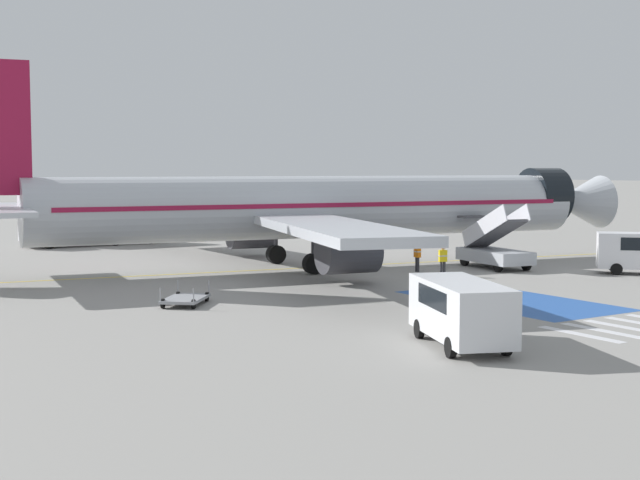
{
  "coord_description": "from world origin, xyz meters",
  "views": [
    {
      "loc": [
        -26.76,
        -42.4,
        5.71
      ],
      "look_at": [
        -1.14,
        -2.52,
        1.84
      ],
      "focal_mm": 50.0,
      "sensor_mm": 36.0,
      "label": 1
    }
  ],
  "objects_px": {
    "service_van_1": "(461,308)",
    "ground_crew_1": "(417,255)",
    "airliner": "(307,208)",
    "baggage_cart": "(185,299)",
    "ground_crew_0": "(443,259)",
    "fuel_tanker": "(97,222)",
    "boarding_stairs_forward": "(494,251)"
  },
  "relations": [
    {
      "from": "service_van_1",
      "to": "ground_crew_1",
      "type": "xyz_separation_m",
      "value": [
        11.73,
        16.7,
        -0.3
      ]
    },
    {
      "from": "airliner",
      "to": "baggage_cart",
      "type": "relative_size",
      "value": 14.14
    },
    {
      "from": "airliner",
      "to": "ground_crew_0",
      "type": "distance_m",
      "value": 8.57
    },
    {
      "from": "fuel_tanker",
      "to": "baggage_cart",
      "type": "relative_size",
      "value": 3.63
    },
    {
      "from": "boarding_stairs_forward",
      "to": "ground_crew_0",
      "type": "distance_m",
      "value": 5.19
    },
    {
      "from": "ground_crew_0",
      "to": "ground_crew_1",
      "type": "xyz_separation_m",
      "value": [
        0.14,
        2.29,
        0.04
      ]
    },
    {
      "from": "service_van_1",
      "to": "baggage_cart",
      "type": "distance_m",
      "value": 13.33
    },
    {
      "from": "fuel_tanker",
      "to": "baggage_cart",
      "type": "distance_m",
      "value": 30.66
    },
    {
      "from": "airliner",
      "to": "boarding_stairs_forward",
      "type": "xyz_separation_m",
      "value": [
        8.89,
        -5.83,
        -2.48
      ]
    },
    {
      "from": "boarding_stairs_forward",
      "to": "fuel_tanker",
      "type": "distance_m",
      "value": 30.33
    },
    {
      "from": "airliner",
      "to": "ground_crew_1",
      "type": "height_order",
      "value": "airliner"
    },
    {
      "from": "boarding_stairs_forward",
      "to": "service_van_1",
      "type": "xyz_separation_m",
      "value": [
        -16.59,
        -15.79,
        0.3
      ]
    },
    {
      "from": "baggage_cart",
      "to": "ground_crew_1",
      "type": "bearing_deg",
      "value": 54.86
    },
    {
      "from": "airliner",
      "to": "baggage_cart",
      "type": "height_order",
      "value": "airliner"
    },
    {
      "from": "airliner",
      "to": "fuel_tanker",
      "type": "bearing_deg",
      "value": -157.01
    },
    {
      "from": "ground_crew_1",
      "to": "boarding_stairs_forward",
      "type": "bearing_deg",
      "value": 86.19
    },
    {
      "from": "ground_crew_0",
      "to": "ground_crew_1",
      "type": "height_order",
      "value": "ground_crew_1"
    },
    {
      "from": "fuel_tanker",
      "to": "baggage_cart",
      "type": "xyz_separation_m",
      "value": [
        -6.41,
        -29.95,
        -1.46
      ]
    },
    {
      "from": "service_van_1",
      "to": "ground_crew_1",
      "type": "distance_m",
      "value": 20.41
    },
    {
      "from": "ground_crew_0",
      "to": "ground_crew_1",
      "type": "bearing_deg",
      "value": -74.59
    },
    {
      "from": "service_van_1",
      "to": "ground_crew_0",
      "type": "bearing_deg",
      "value": 73.03
    },
    {
      "from": "fuel_tanker",
      "to": "ground_crew_0",
      "type": "relative_size",
      "value": 6.68
    },
    {
      "from": "boarding_stairs_forward",
      "to": "baggage_cart",
      "type": "height_order",
      "value": "boarding_stairs_forward"
    },
    {
      "from": "boarding_stairs_forward",
      "to": "service_van_1",
      "type": "relative_size",
      "value": 1.0
    },
    {
      "from": "ground_crew_0",
      "to": "service_van_1",
      "type": "bearing_deg",
      "value": 70.03
    },
    {
      "from": "fuel_tanker",
      "to": "service_van_1",
      "type": "xyz_separation_m",
      "value": [
        -2.58,
        -42.68,
        -0.46
      ]
    },
    {
      "from": "boarding_stairs_forward",
      "to": "ground_crew_0",
      "type": "relative_size",
      "value": 3.42
    },
    {
      "from": "boarding_stairs_forward",
      "to": "airliner",
      "type": "bearing_deg",
      "value": 156.08
    },
    {
      "from": "boarding_stairs_forward",
      "to": "ground_crew_1",
      "type": "bearing_deg",
      "value": 178.76
    },
    {
      "from": "service_van_1",
      "to": "ground_crew_0",
      "type": "relative_size",
      "value": 3.41
    },
    {
      "from": "baggage_cart",
      "to": "boarding_stairs_forward",
      "type": "bearing_deg",
      "value": 49.08
    },
    {
      "from": "boarding_stairs_forward",
      "to": "ground_crew_1",
      "type": "relative_size",
      "value": 3.3
    }
  ]
}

